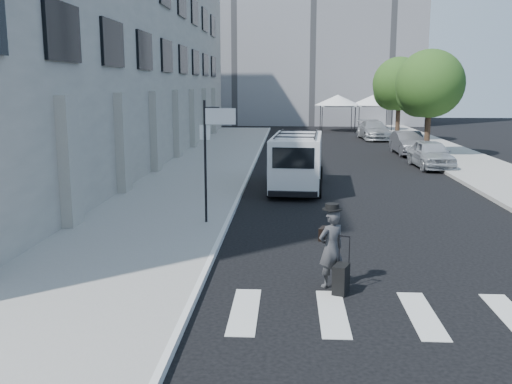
# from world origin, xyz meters

# --- Properties ---
(ground) EXTENTS (120.00, 120.00, 0.00)m
(ground) POSITION_xyz_m (0.00, 0.00, 0.00)
(ground) COLOR black
(ground) RESTS_ON ground
(sidewalk_left) EXTENTS (4.50, 48.00, 0.15)m
(sidewalk_left) POSITION_xyz_m (-4.25, 16.00, 0.07)
(sidewalk_left) COLOR gray
(sidewalk_left) RESTS_ON ground
(sidewalk_right) EXTENTS (4.00, 56.00, 0.15)m
(sidewalk_right) POSITION_xyz_m (9.00, 20.00, 0.07)
(sidewalk_right) COLOR gray
(sidewalk_right) RESTS_ON ground
(building_left) EXTENTS (10.00, 44.00, 12.00)m
(building_left) POSITION_xyz_m (-11.50, 18.00, 6.00)
(building_left) COLOR gray
(building_left) RESTS_ON ground
(building_far) EXTENTS (22.00, 12.00, 25.00)m
(building_far) POSITION_xyz_m (2.00, 50.00, 12.50)
(building_far) COLOR slate
(building_far) RESTS_ON ground
(sign_pole) EXTENTS (1.03, 0.07, 3.50)m
(sign_pole) POSITION_xyz_m (-2.36, 3.20, 2.65)
(sign_pole) COLOR black
(sign_pole) RESTS_ON sidewalk_left
(tree_near) EXTENTS (3.80, 3.83, 6.03)m
(tree_near) POSITION_xyz_m (7.50, 20.15, 3.97)
(tree_near) COLOR black
(tree_near) RESTS_ON ground
(tree_far) EXTENTS (3.80, 3.83, 6.03)m
(tree_far) POSITION_xyz_m (7.50, 29.15, 3.97)
(tree_far) COLOR black
(tree_far) RESTS_ON ground
(tent_left) EXTENTS (4.00, 4.00, 3.20)m
(tent_left) POSITION_xyz_m (4.00, 38.00, 2.71)
(tent_left) COLOR black
(tent_left) RESTS_ON ground
(tent_right) EXTENTS (4.00, 4.00, 3.20)m
(tent_right) POSITION_xyz_m (7.20, 38.50, 2.71)
(tent_right) COLOR black
(tent_right) RESTS_ON ground
(businessman) EXTENTS (0.71, 0.64, 1.62)m
(businessman) POSITION_xyz_m (0.66, -1.61, 0.81)
(businessman) COLOR #38383B
(businessman) RESTS_ON ground
(briefcase) EXTENTS (0.24, 0.46, 0.34)m
(briefcase) POSITION_xyz_m (0.70, 2.00, 0.17)
(briefcase) COLOR black
(briefcase) RESTS_ON ground
(suitcase) EXTENTS (0.39, 0.48, 1.14)m
(suitcase) POSITION_xyz_m (0.83, -2.00, 0.30)
(suitcase) COLOR black
(suitcase) RESTS_ON ground
(cargo_van) EXTENTS (2.26, 5.71, 2.13)m
(cargo_van) POSITION_xyz_m (0.11, 9.60, 1.11)
(cargo_van) COLOR silver
(cargo_van) RESTS_ON ground
(parked_car_a) EXTENTS (1.80, 4.14, 1.39)m
(parked_car_a) POSITION_xyz_m (6.80, 15.66, 0.70)
(parked_car_a) COLOR #A8ACB1
(parked_car_a) RESTS_ON ground
(parked_car_b) EXTENTS (1.53, 4.17, 1.36)m
(parked_car_b) POSITION_xyz_m (6.80, 21.18, 0.68)
(parked_car_b) COLOR #505257
(parked_car_b) RESTS_ON ground
(parked_car_c) EXTENTS (2.29, 4.97, 1.41)m
(parked_car_c) POSITION_xyz_m (6.13, 30.51, 0.70)
(parked_car_c) COLOR #9EA2A6
(parked_car_c) RESTS_ON ground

